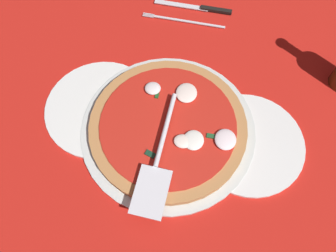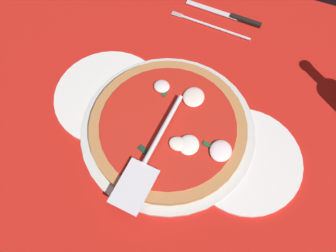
{
  "view_description": "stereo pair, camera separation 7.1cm",
  "coord_description": "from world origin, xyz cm",
  "views": [
    {
      "loc": [
        5.82,
        -25.77,
        65.66
      ],
      "look_at": [
        0.81,
        5.66,
        2.24
      ],
      "focal_mm": 35.49,
      "sensor_mm": 36.0,
      "label": 1
    },
    {
      "loc": [
        12.65,
        -23.88,
        65.66
      ],
      "look_at": [
        0.81,
        5.66,
        2.24
      ],
      "focal_mm": 35.49,
      "sensor_mm": 36.0,
      "label": 2
    }
  ],
  "objects": [
    {
      "name": "pizza_pan",
      "position": [
        0.81,
        5.66,
        0.67
      ],
      "size": [
        37.85,
        37.85,
        1.14
      ],
      "primitive_type": "cylinder",
      "color": "silver",
      "rests_on": "ground_plane"
    },
    {
      "name": "dinner_plate_right",
      "position": [
        18.28,
        5.14,
        0.6
      ],
      "size": [
        23.92,
        23.92,
        1.0
      ],
      "primitive_type": "cylinder",
      "color": "white",
      "rests_on": "ground_plane"
    },
    {
      "name": "ground_plane",
      "position": [
        0.0,
        0.0,
        -0.4
      ],
      "size": [
        113.85,
        113.85,
        0.8
      ],
      "primitive_type": "cube",
      "color": "red"
    },
    {
      "name": "pizza",
      "position": [
        1.01,
        5.72,
        2.25
      ],
      "size": [
        33.8,
        33.8,
        3.08
      ],
      "color": "#B67B45",
      "rests_on": "pizza_pan"
    },
    {
      "name": "checker_pattern",
      "position": [
        0.0,
        0.0,
        0.05
      ],
      "size": [
        113.85,
        113.85,
        0.1
      ],
      "color": "white",
      "rests_on": "ground_plane"
    },
    {
      "name": "dinner_plate_left",
      "position": [
        -14.99,
        8.65,
        0.6
      ],
      "size": [
        25.01,
        25.01,
        1.0
      ],
      "primitive_type": "cylinder",
      "color": "white",
      "rests_on": "ground_plane"
    },
    {
      "name": "place_setting_far",
      "position": [
        1.69,
        40.0,
        0.46
      ],
      "size": [
        23.11,
        12.88,
        1.4
      ],
      "rotation": [
        0.0,
        0.0,
        3.09
      ],
      "color": "white",
      "rests_on": "ground_plane"
    },
    {
      "name": "pizza_server",
      "position": [
        0.08,
        -3.24,
        4.63
      ],
      "size": [
        6.95,
        26.79,
        1.0
      ],
      "rotation": [
        0.0,
        0.0,
        4.64
      ],
      "color": "silver",
      "rests_on": "pizza"
    }
  ]
}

